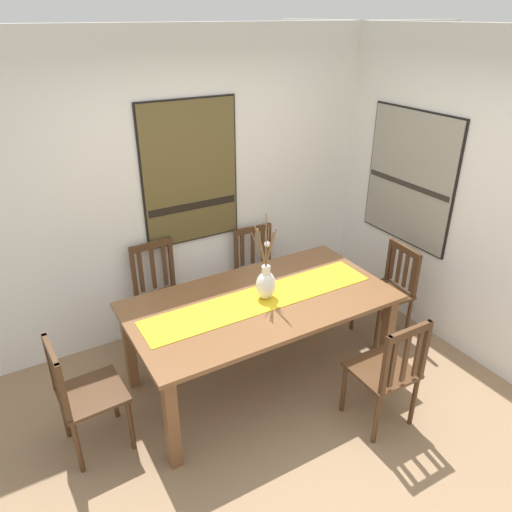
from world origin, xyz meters
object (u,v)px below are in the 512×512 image
(dining_table, at_px, (260,310))
(chair_3, at_px, (83,393))
(chair_0, at_px, (388,290))
(centerpiece_vase, at_px, (266,282))
(painting_on_side_wall, at_px, (410,178))
(chair_4, at_px, (259,271))
(painting_on_back_wall, at_px, (190,173))
(chair_1, at_px, (388,371))
(chair_2, at_px, (161,295))

(dining_table, bearing_deg, chair_3, -179.54)
(dining_table, xyz_separation_m, chair_0, (1.36, -0.03, -0.21))
(dining_table, distance_m, centerpiece_vase, 0.24)
(chair_0, bearing_deg, dining_table, 178.82)
(chair_3, height_order, painting_on_side_wall, painting_on_side_wall)
(painting_on_side_wall, bearing_deg, chair_0, -143.62)
(chair_3, relative_size, chair_4, 1.01)
(centerpiece_vase, distance_m, chair_4, 1.11)
(centerpiece_vase, xyz_separation_m, chair_0, (1.32, -0.02, -0.44))
(centerpiece_vase, distance_m, painting_on_back_wall, 1.27)
(dining_table, xyz_separation_m, painting_on_side_wall, (1.76, 0.27, 0.71))
(dining_table, distance_m, painting_on_back_wall, 1.39)
(centerpiece_vase, bearing_deg, painting_on_back_wall, 95.01)
(chair_3, bearing_deg, dining_table, 0.46)
(dining_table, height_order, centerpiece_vase, centerpiece_vase)
(chair_3, bearing_deg, centerpiece_vase, 0.23)
(chair_3, xyz_separation_m, painting_on_back_wall, (1.34, 1.14, 1.02))
(chair_3, xyz_separation_m, chair_4, (1.91, 0.91, -0.01))
(chair_1, xyz_separation_m, chair_2, (-1.03, 1.79, 0.01))
(chair_0, relative_size, chair_3, 0.98)
(chair_2, bearing_deg, dining_table, -61.56)
(chair_2, bearing_deg, painting_on_side_wall, -16.06)
(dining_table, bearing_deg, chair_0, -1.18)
(centerpiece_vase, bearing_deg, dining_table, 172.75)
(chair_0, bearing_deg, centerpiece_vase, 179.02)
(chair_3, relative_size, painting_on_back_wall, 0.71)
(chair_0, height_order, painting_on_side_wall, painting_on_side_wall)
(chair_0, relative_size, chair_2, 0.93)
(chair_4, bearing_deg, dining_table, -119.84)
(dining_table, relative_size, centerpiece_vase, 3.03)
(chair_1, height_order, painting_on_side_wall, painting_on_side_wall)
(painting_on_back_wall, distance_m, painting_on_side_wall, 2.01)
(painting_on_back_wall, bearing_deg, chair_4, -22.16)
(chair_1, bearing_deg, chair_4, 90.73)
(painting_on_side_wall, bearing_deg, painting_on_back_wall, 154.73)
(dining_table, relative_size, painting_on_side_wall, 1.65)
(chair_2, xyz_separation_m, painting_on_side_wall, (2.26, -0.65, 0.91))
(centerpiece_vase, xyz_separation_m, chair_3, (-1.44, -0.01, -0.44))
(chair_0, distance_m, chair_4, 1.25)
(painting_on_back_wall, bearing_deg, chair_0, -39.20)
(chair_2, relative_size, chair_3, 1.06)
(chair_2, relative_size, chair_4, 1.07)
(dining_table, height_order, painting_on_back_wall, painting_on_back_wall)
(chair_0, xyz_separation_m, painting_on_side_wall, (0.40, 0.30, 0.92))
(chair_4, bearing_deg, painting_on_back_wall, 157.84)
(chair_2, bearing_deg, chair_3, -133.95)
(dining_table, xyz_separation_m, chair_1, (0.54, -0.87, -0.20))
(chair_0, bearing_deg, chair_4, 132.53)
(chair_0, distance_m, chair_3, 2.75)
(chair_2, bearing_deg, chair_1, -60.06)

